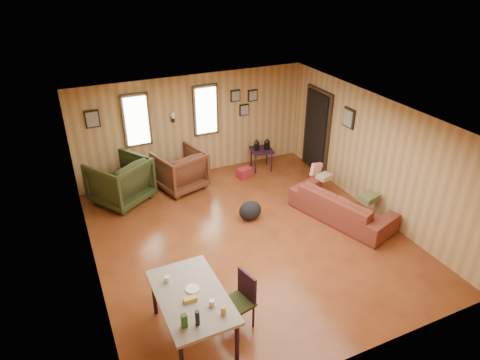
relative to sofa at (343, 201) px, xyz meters
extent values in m
cube|color=brown|center=(-1.98, 0.17, -0.42)|extent=(5.50, 6.00, 0.02)
cube|color=#997C5B|center=(-1.98, 0.17, 2.00)|extent=(5.50, 6.00, 0.02)
cube|color=tan|center=(-1.98, 3.18, 0.79)|extent=(5.50, 0.02, 2.40)
cube|color=tan|center=(-1.98, -2.84, 0.79)|extent=(5.50, 0.02, 2.40)
cube|color=tan|center=(-4.74, 0.17, 0.79)|extent=(0.02, 6.00, 2.40)
cube|color=tan|center=(0.78, 0.17, 0.79)|extent=(0.02, 6.00, 2.40)
cube|color=black|center=(-3.28, 3.14, 1.14)|extent=(0.60, 0.05, 1.20)
cube|color=#E0F2D1|center=(-3.28, 3.10, 1.14)|extent=(0.48, 0.04, 1.06)
cube|color=black|center=(-1.68, 3.14, 1.14)|extent=(0.60, 0.05, 1.20)
cube|color=#E0F2D1|center=(-1.68, 3.10, 1.14)|extent=(0.48, 0.04, 1.06)
cube|color=black|center=(-2.48, 3.12, 1.04)|extent=(0.07, 0.05, 0.12)
cylinder|color=silver|center=(-2.48, 3.06, 1.17)|extent=(0.07, 0.07, 0.14)
cube|color=black|center=(0.74, 2.12, 0.59)|extent=(0.06, 1.00, 2.05)
cube|color=black|center=(0.70, 2.12, 0.59)|extent=(0.04, 0.82, 1.90)
cube|color=black|center=(-0.93, 3.14, 1.39)|extent=(0.24, 0.04, 0.28)
cube|color=#9E998C|center=(-0.93, 3.11, 1.39)|extent=(0.19, 0.02, 0.22)
cube|color=black|center=(-0.48, 3.14, 1.34)|extent=(0.24, 0.04, 0.28)
cube|color=#9E998C|center=(-0.48, 3.11, 1.34)|extent=(0.19, 0.02, 0.22)
cube|color=black|center=(-0.70, 3.14, 1.01)|extent=(0.24, 0.04, 0.28)
cube|color=#9E998C|center=(-0.70, 3.11, 1.01)|extent=(0.19, 0.02, 0.22)
cube|color=black|center=(-4.18, 3.14, 1.31)|extent=(0.30, 0.04, 0.38)
cube|color=#9E998C|center=(-4.18, 3.11, 1.31)|extent=(0.24, 0.02, 0.31)
cube|color=black|center=(0.74, 1.02, 1.29)|extent=(0.04, 0.34, 0.42)
cube|color=#9E998C|center=(0.71, 1.02, 1.29)|extent=(0.02, 0.27, 0.34)
imported|color=maroon|center=(0.00, 0.00, 0.00)|extent=(1.23, 2.20, 0.82)
imported|color=#502A18|center=(-2.55, 2.57, 0.08)|extent=(1.18, 1.14, 0.99)
imported|color=#293016|center=(-3.88, 2.53, 0.13)|extent=(1.43, 1.41, 1.09)
cube|color=black|center=(-3.68, 2.71, 0.11)|extent=(0.66, 0.63, 0.04)
cube|color=black|center=(-3.68, 2.71, -0.24)|extent=(0.60, 0.57, 0.03)
cylinder|color=black|center=(-3.95, 2.61, -0.16)|extent=(0.05, 0.05, 0.51)
cylinder|color=black|center=(-3.54, 2.45, -0.16)|extent=(0.05, 0.05, 0.51)
cylinder|color=black|center=(-3.81, 2.96, -0.16)|extent=(0.05, 0.05, 0.51)
cylinder|color=black|center=(-3.41, 2.80, -0.16)|extent=(0.05, 0.05, 0.51)
cube|color=brown|center=(-3.78, 2.75, 0.19)|extent=(0.10, 0.05, 0.12)
cube|color=brown|center=(-3.59, 2.67, 0.18)|extent=(0.09, 0.05, 0.11)
cube|color=black|center=(-0.45, 2.67, 0.10)|extent=(0.59, 0.59, 0.04)
cylinder|color=black|center=(-0.68, 2.51, -0.16)|extent=(0.04, 0.04, 0.51)
cylinder|color=black|center=(-0.28, 2.44, -0.16)|extent=(0.04, 0.04, 0.51)
cylinder|color=black|center=(-0.61, 2.91, -0.16)|extent=(0.04, 0.04, 0.51)
cylinder|color=black|center=(-0.21, 2.83, -0.16)|extent=(0.04, 0.04, 0.51)
cube|color=black|center=(-0.57, 2.70, 0.21)|extent=(0.13, 0.13, 0.18)
cone|color=black|center=(-0.57, 2.70, 0.35)|extent=(0.18, 0.18, 0.10)
cube|color=black|center=(-0.32, 2.65, 0.21)|extent=(0.13, 0.13, 0.18)
cone|color=black|center=(-0.32, 2.65, 0.35)|extent=(0.18, 0.18, 0.10)
cube|color=maroon|center=(-1.02, 2.43, -0.29)|extent=(0.38, 0.31, 0.24)
ellipsoid|color=black|center=(-1.68, 0.74, -0.21)|extent=(0.53, 0.44, 0.40)
cube|color=brown|center=(0.48, -0.19, 0.07)|extent=(0.43, 0.38, 0.12)
cube|color=red|center=(0.13, 1.16, 0.15)|extent=(0.34, 0.16, 0.33)
cube|color=tan|center=(0.20, 0.94, 0.05)|extent=(0.36, 0.31, 0.09)
cube|color=gray|center=(-3.68, -1.60, 0.31)|extent=(0.91, 1.49, 0.05)
cylinder|color=black|center=(-3.30, -2.23, -0.06)|extent=(0.06, 0.06, 0.71)
cylinder|color=black|center=(-4.07, -0.97, -0.06)|extent=(0.06, 0.06, 0.71)
cylinder|color=black|center=(-3.32, -0.96, -0.06)|extent=(0.06, 0.06, 0.71)
cylinder|color=silver|center=(-3.50, -1.89, 0.38)|extent=(0.08, 0.08, 0.09)
cylinder|color=silver|center=(-3.91, -1.21, 0.38)|extent=(0.08, 0.08, 0.09)
cube|color=#235920|center=(-3.93, -2.08, 0.43)|extent=(0.07, 0.07, 0.19)
cylinder|color=black|center=(-3.77, -2.11, 0.45)|extent=(0.06, 0.06, 0.22)
cylinder|color=tan|center=(-3.42, -2.09, 0.40)|extent=(0.07, 0.07, 0.12)
cylinder|color=silver|center=(-3.64, -1.50, 0.35)|extent=(0.20, 0.20, 0.02)
cube|color=gold|center=(-3.73, -1.70, 0.37)|extent=(0.18, 0.08, 0.06)
cube|color=#293016|center=(-3.05, -1.69, 0.01)|extent=(0.48, 0.48, 0.05)
cube|color=black|center=(-2.88, -1.65, 0.25)|extent=(0.13, 0.37, 0.43)
cylinder|color=black|center=(-3.16, -1.88, -0.21)|extent=(0.04, 0.04, 0.41)
cylinder|color=black|center=(-2.85, -1.80, -0.21)|extent=(0.04, 0.04, 0.41)
cylinder|color=black|center=(-3.24, -1.57, -0.21)|extent=(0.04, 0.04, 0.41)
cylinder|color=black|center=(-2.93, -1.49, -0.21)|extent=(0.04, 0.04, 0.41)
camera|label=1|loc=(-4.87, -5.77, 4.40)|focal=32.00mm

